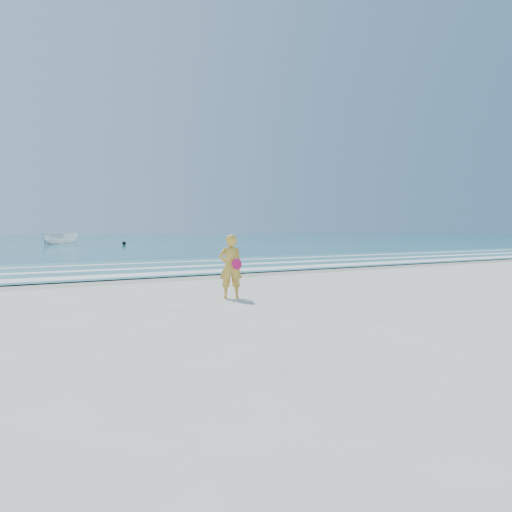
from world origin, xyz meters
TOP-DOWN VIEW (x-y plane):
  - ground at (0.00, 0.00)m, footprint 400.00×400.00m
  - wet_sand at (0.00, 9.00)m, footprint 400.00×2.40m
  - shallow at (0.00, 14.00)m, footprint 400.00×10.00m
  - foam_near at (0.00, 10.30)m, footprint 400.00×1.40m
  - foam_mid at (0.00, 13.20)m, footprint 400.00×0.90m
  - foam_far at (0.00, 16.50)m, footprint 400.00×0.60m
  - boat at (4.09, 50.91)m, footprint 4.29×2.57m
  - buoy at (10.02, 46.92)m, footprint 0.44×0.44m
  - woman at (-0.69, 3.13)m, footprint 0.70×0.60m

SIDE VIEW (x-z plane):
  - ground at x=0.00m, z-range 0.00..0.00m
  - wet_sand at x=0.00m, z-range 0.00..0.00m
  - shallow at x=0.00m, z-range 0.04..0.05m
  - foam_near at x=0.00m, z-range 0.05..0.06m
  - foam_mid at x=0.00m, z-range 0.05..0.06m
  - foam_far at x=0.00m, z-range 0.05..0.06m
  - buoy at x=10.02m, z-range 0.04..0.48m
  - woman at x=-0.69m, z-range 0.00..1.62m
  - boat at x=4.09m, z-range 0.04..1.60m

